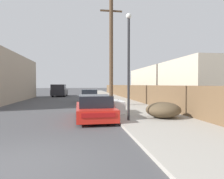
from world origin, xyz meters
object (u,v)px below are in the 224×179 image
Objects in this scene: parked_sports_car_red at (94,108)px; pickup_truck at (59,90)px; discarded_fridge at (117,106)px; brush_pile at (163,110)px; street_lamp at (129,59)px; utility_pole at (111,52)px; car_parked_mid at (90,96)px.

pickup_truck reaches higher than parked_sports_car_red.
brush_pile is (2.03, -2.32, 0.04)m from discarded_fridge.
street_lamp is at bearing -40.73° from parked_sports_car_red.
utility_pole is at bearing 71.34° from parked_sports_car_red.
parked_sports_car_red is at bearing -107.57° from utility_pole.
car_parked_mid is 0.82× the size of pickup_truck.
discarded_fridge is 0.21× the size of utility_pole.
pickup_truck is 17.57m from utility_pole.
street_lamp is at bearing -89.75° from discarded_fridge.
street_lamp reaches higher than parked_sports_car_red.
utility_pole is at bearing 85.71° from discarded_fridge.
car_parked_mid is (-1.34, 9.15, 0.14)m from discarded_fridge.
brush_pile is (1.97, 0.44, -2.56)m from street_lamp.
car_parked_mid reaches higher than parked_sports_car_red.
street_lamp is 3.26m from brush_pile.
street_lamp is at bearing 105.63° from pickup_truck.
utility_pole is at bearing 88.60° from street_lamp.
brush_pile is at bearing 12.71° from street_lamp.
utility_pole reaches higher than pickup_truck.
car_parked_mid is 12.24m from street_lamp.
discarded_fridge is 0.38× the size of parked_sports_car_red.
parked_sports_car_red is at bearing 166.28° from brush_pile.
parked_sports_car_red is 1.08× the size of car_parked_mid.
discarded_fridge is 0.35× the size of street_lamp.
utility_pole is (1.57, -5.07, 3.90)m from car_parked_mid.
utility_pole reaches higher than parked_sports_car_red.
car_parked_mid is at bearing 97.30° from discarded_fridge.
car_parked_mid is at bearing 87.94° from parked_sports_car_red.
pickup_truck is 23.83m from brush_pile.
street_lamp is at bearing -167.29° from brush_pile.
street_lamp is (-0.17, -6.84, -1.45)m from utility_pole.
brush_pile is (3.38, -11.47, -0.10)m from car_parked_mid.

